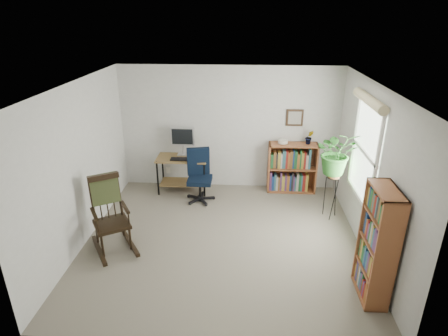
# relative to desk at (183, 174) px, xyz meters

# --- Properties ---
(floor) EXTENTS (4.20, 4.00, 0.00)m
(floor) POSITION_rel_desk_xyz_m (0.89, -1.70, -0.35)
(floor) COLOR gray
(floor) RESTS_ON ground
(ceiling) EXTENTS (4.20, 4.00, 0.00)m
(ceiling) POSITION_rel_desk_xyz_m (0.89, -1.70, 2.05)
(ceiling) COLOR silver
(ceiling) RESTS_ON ground
(wall_back) EXTENTS (4.20, 0.00, 2.40)m
(wall_back) POSITION_rel_desk_xyz_m (0.89, 0.30, 0.85)
(wall_back) COLOR silver
(wall_back) RESTS_ON ground
(wall_front) EXTENTS (4.20, 0.00, 2.40)m
(wall_front) POSITION_rel_desk_xyz_m (0.89, -3.70, 0.85)
(wall_front) COLOR silver
(wall_front) RESTS_ON ground
(wall_left) EXTENTS (0.00, 4.00, 2.40)m
(wall_left) POSITION_rel_desk_xyz_m (-1.21, -1.70, 0.85)
(wall_left) COLOR silver
(wall_left) RESTS_ON ground
(wall_right) EXTENTS (0.00, 4.00, 2.40)m
(wall_right) POSITION_rel_desk_xyz_m (2.99, -1.70, 0.85)
(wall_right) COLOR silver
(wall_right) RESTS_ON ground
(window) EXTENTS (0.12, 1.20, 1.50)m
(window) POSITION_rel_desk_xyz_m (2.95, -1.40, 1.05)
(window) COLOR white
(window) RESTS_ON wall_right
(desk) EXTENTS (0.97, 0.54, 0.70)m
(desk) POSITION_rel_desk_xyz_m (0.00, 0.00, 0.00)
(desk) COLOR olive
(desk) RESTS_ON floor
(monitor) EXTENTS (0.46, 0.16, 0.56)m
(monitor) POSITION_rel_desk_xyz_m (0.00, 0.14, 0.63)
(monitor) COLOR silver
(monitor) RESTS_ON desk
(keyboard) EXTENTS (0.40, 0.15, 0.02)m
(keyboard) POSITION_rel_desk_xyz_m (0.00, -0.12, 0.36)
(keyboard) COLOR black
(keyboard) RESTS_ON desk
(office_chair) EXTENTS (0.65, 0.65, 1.00)m
(office_chair) POSITION_rel_desk_xyz_m (0.39, -0.41, 0.15)
(office_chair) COLOR black
(office_chair) RESTS_ON floor
(rocking_chair) EXTENTS (1.03, 1.16, 1.16)m
(rocking_chair) POSITION_rel_desk_xyz_m (-0.71, -2.02, 0.23)
(rocking_chair) COLOR black
(rocking_chair) RESTS_ON floor
(low_bookshelf) EXTENTS (0.93, 0.31, 0.98)m
(low_bookshelf) POSITION_rel_desk_xyz_m (2.12, 0.12, 0.14)
(low_bookshelf) COLOR #9C5833
(low_bookshelf) RESTS_ON floor
(tall_bookshelf) EXTENTS (0.28, 0.64, 1.47)m
(tall_bookshelf) POSITION_rel_desk_xyz_m (2.81, -2.79, 0.38)
(tall_bookshelf) COLOR #9C5833
(tall_bookshelf) RESTS_ON floor
(plant_stand) EXTENTS (0.28, 0.28, 0.88)m
(plant_stand) POSITION_rel_desk_xyz_m (2.69, -0.87, 0.09)
(plant_stand) COLOR black
(plant_stand) RESTS_ON floor
(spider_plant) EXTENTS (1.69, 1.88, 1.47)m
(spider_plant) POSITION_rel_desk_xyz_m (2.69, -0.87, 1.20)
(spider_plant) COLOR #296A25
(spider_plant) RESTS_ON plant_stand
(potted_plant_small) EXTENTS (0.13, 0.24, 0.11)m
(potted_plant_small) POSITION_rel_desk_xyz_m (2.40, 0.13, 0.68)
(potted_plant_small) COLOR #296A25
(potted_plant_small) RESTS_ON low_bookshelf
(framed_picture) EXTENTS (0.32, 0.04, 0.32)m
(framed_picture) POSITION_rel_desk_xyz_m (2.12, 0.27, 1.09)
(framed_picture) COLOR black
(framed_picture) RESTS_ON wall_back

